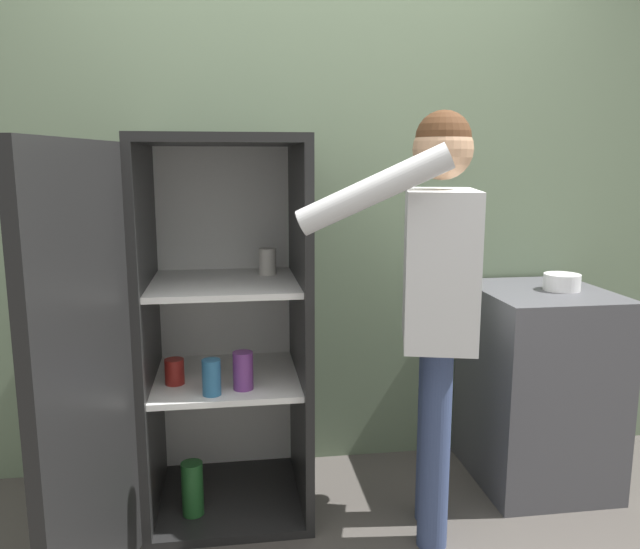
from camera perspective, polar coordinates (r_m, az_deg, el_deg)
The scene contains 5 objects.
wall_back at distance 2.92m, azimuth -1.11°, elevation 6.82°, with size 7.00×0.06×2.55m.
refrigerator at distance 2.52m, azimuth -10.81°, elevation -5.65°, with size 0.84×1.29×1.55m.
person at distance 2.35m, azimuth 10.57°, elevation -0.30°, with size 0.73×0.58×1.63m.
counter at distance 3.05m, azimuth 19.28°, elevation -9.58°, with size 0.56×0.63×0.89m.
bowl at distance 2.95m, azimuth 21.24°, elevation -0.65°, with size 0.16×0.16×0.07m.
Camera 1 is at (-0.36, -1.91, 1.45)m, focal length 35.00 mm.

